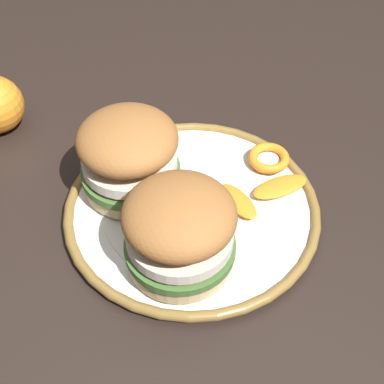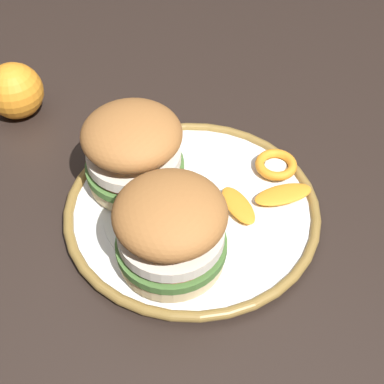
{
  "view_description": "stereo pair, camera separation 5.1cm",
  "coord_description": "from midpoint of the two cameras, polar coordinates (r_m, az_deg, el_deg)",
  "views": [
    {
      "loc": [
        0.38,
        -0.01,
        1.27
      ],
      "look_at": [
        -0.05,
        -0.02,
        0.8
      ],
      "focal_mm": 52.25,
      "sensor_mm": 36.0,
      "label": 1
    },
    {
      "loc": [
        0.38,
        0.04,
        1.27
      ],
      "look_at": [
        -0.05,
        -0.02,
        0.8
      ],
      "focal_mm": 52.25,
      "sensor_mm": 36.0,
      "label": 2
    }
  ],
  "objects": [
    {
      "name": "orange_peel_strip_long",
      "position": [
        0.67,
        11.45,
        -0.34
      ],
      "size": [
        0.06,
        0.08,
        0.01
      ],
      "color": "orange",
      "rests_on": "dinner_plate"
    },
    {
      "name": "whole_orange",
      "position": [
        0.81,
        -15.89,
        9.83
      ],
      "size": [
        0.08,
        0.08,
        0.08
      ],
      "primitive_type": "sphere",
      "color": "orange",
      "rests_on": "dining_table"
    },
    {
      "name": "sandwich_half_right",
      "position": [
        0.65,
        -3.77,
        4.24
      ],
      "size": [
        0.16,
        0.16,
        0.1
      ],
      "color": "beige",
      "rests_on": "dinner_plate"
    },
    {
      "name": "dining_table",
      "position": [
        0.72,
        3.08,
        -10.83
      ],
      "size": [
        1.26,
        0.93,
        0.76
      ],
      "color": "black",
      "rests_on": "ground"
    },
    {
      "name": "orange_peel_curled",
      "position": [
        0.71,
        10.65,
        2.65
      ],
      "size": [
        0.06,
        0.06,
        0.01
      ],
      "color": "orange",
      "rests_on": "dinner_plate"
    },
    {
      "name": "dinner_plate",
      "position": [
        0.66,
        2.22,
        -1.89
      ],
      "size": [
        0.3,
        0.3,
        0.02
      ],
      "color": "white",
      "rests_on": "dining_table"
    },
    {
      "name": "sandwich_half_left",
      "position": [
        0.57,
        0.39,
        -3.85
      ],
      "size": [
        0.16,
        0.16,
        0.1
      ],
      "color": "beige",
      "rests_on": "dinner_plate"
    },
    {
      "name": "orange_peel_strip_short",
      "position": [
        0.65,
        6.99,
        -1.46
      ],
      "size": [
        0.07,
        0.06,
        0.01
      ],
      "color": "orange",
      "rests_on": "dinner_plate"
    }
  ]
}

